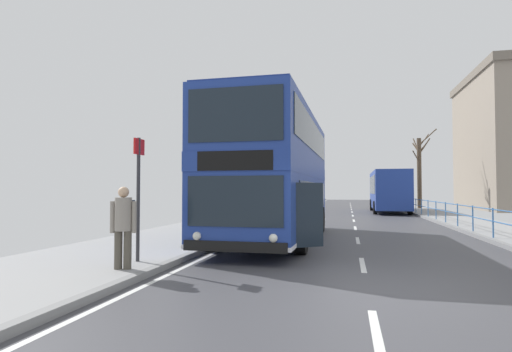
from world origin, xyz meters
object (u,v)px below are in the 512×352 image
double_decker_bus_main (276,174)px  bus_stop_sign_near (138,185)px  bare_tree_far_00 (419,170)px  pedestrian_with_backpack (124,221)px  background_bus_far_lane (389,190)px

double_decker_bus_main → bus_stop_sign_near: double_decker_bus_main is taller
bare_tree_far_00 → double_decker_bus_main: bearing=-109.4°
bus_stop_sign_near → pedestrian_with_backpack: bearing=-80.1°
double_decker_bus_main → pedestrian_with_backpack: 7.05m
double_decker_bus_main → bare_tree_far_00: size_ratio=1.47×
background_bus_far_lane → bus_stop_sign_near: background_bus_far_lane is taller
background_bus_far_lane → pedestrian_with_backpack: size_ratio=5.75×
pedestrian_with_backpack → background_bus_far_lane: bearing=73.9°
pedestrian_with_backpack → bare_tree_far_00: size_ratio=0.23×
double_decker_bus_main → bus_stop_sign_near: (-2.20, -5.76, -0.46)m
pedestrian_with_backpack → bus_stop_sign_near: 1.16m
background_bus_far_lane → bus_stop_sign_near: (-7.79, -25.65, 0.11)m
bus_stop_sign_near → bare_tree_far_00: bare_tree_far_00 is taller
background_bus_far_lane → bare_tree_far_00: (3.08, 4.83, 1.80)m
double_decker_bus_main → pedestrian_with_backpack: double_decker_bus_main is taller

